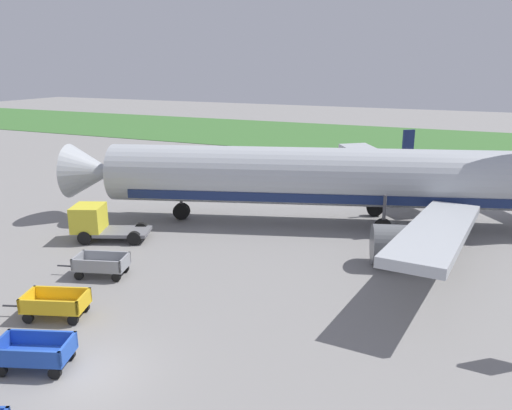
% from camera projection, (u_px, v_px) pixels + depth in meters
% --- Properties ---
extents(ground_plane, '(220.00, 220.00, 0.00)m').
position_uv_depth(ground_plane, '(87.00, 374.00, 17.26)').
color(ground_plane, gray).
extents(grass_strip, '(220.00, 28.00, 0.06)m').
position_uv_depth(grass_strip, '(392.00, 140.00, 69.63)').
color(grass_strip, '#3D7033').
rests_on(grass_strip, ground).
extents(airplane, '(36.77, 29.88, 11.34)m').
position_uv_depth(airplane, '(358.00, 179.00, 32.36)').
color(airplane, '#B2B7BC').
rests_on(airplane, ground).
extents(baggage_cart_third_in_row, '(3.59, 2.18, 1.07)m').
position_uv_depth(baggage_cart_third_in_row, '(34.00, 352.00, 17.46)').
color(baggage_cart_third_in_row, '#234CB2').
rests_on(baggage_cart_third_in_row, ground).
extents(baggage_cart_fourth_in_row, '(3.59, 2.16, 1.07)m').
position_uv_depth(baggage_cart_fourth_in_row, '(56.00, 304.00, 20.95)').
color(baggage_cart_fourth_in_row, gold).
rests_on(baggage_cart_fourth_in_row, ground).
extents(baggage_cart_far_end, '(3.61, 2.09, 1.07)m').
position_uv_depth(baggage_cart_far_end, '(101.00, 265.00, 25.04)').
color(baggage_cart_far_end, gray).
rests_on(baggage_cart_far_end, ground).
extents(service_truck_beside_carts, '(4.77, 3.43, 2.10)m').
position_uv_depth(service_truck_beside_carts, '(97.00, 222.00, 30.11)').
color(service_truck_beside_carts, slate).
rests_on(service_truck_beside_carts, ground).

